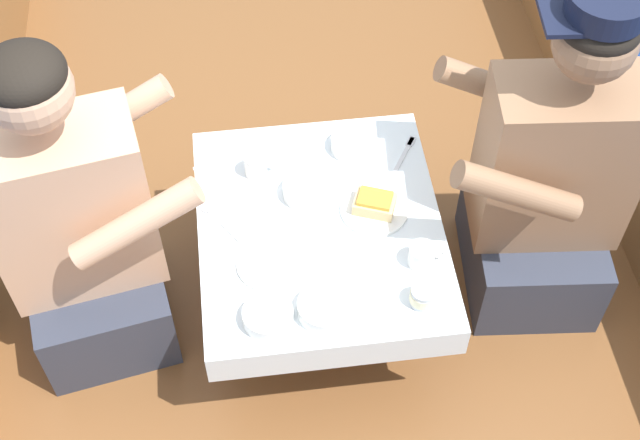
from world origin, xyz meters
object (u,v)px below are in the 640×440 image
coffee_cup_port (422,255)px  tin_can (423,296)px  person_starboard (548,184)px  sandwich (375,203)px  person_port (81,232)px  coffee_cup_starboard (256,165)px

coffee_cup_port → tin_can: size_ratio=1.44×
person_starboard → sandwich: bearing=4.7°
sandwich → tin_can: (0.07, -0.30, -0.00)m
person_port → person_starboard: size_ratio=0.97×
sandwich → person_port: bearing=-179.7°
person_port → sandwich: size_ratio=8.00×
person_port → sandwich: 0.78m
sandwich → coffee_cup_port: coffee_cup_port is taller
person_starboard → coffee_cup_starboard: size_ratio=11.83×
coffee_cup_port → coffee_cup_starboard: size_ratio=1.08×
sandwich → coffee_cup_port: bearing=-63.1°
coffee_cup_starboard → tin_can: (0.38, -0.48, -0.01)m
person_port → sandwich: bearing=-9.9°
coffee_cup_starboard → tin_can: bearing=-51.7°
coffee_cup_port → sandwich: bearing=116.9°
person_starboard → coffee_cup_port: bearing=30.4°
person_port → coffee_cup_port: (0.87, -0.18, -0.01)m
coffee_cup_starboard → sandwich: bearing=-29.6°
person_starboard → coffee_cup_port: person_starboard is taller
person_port → person_starboard: person_starboard is taller
person_port → person_starboard: (1.25, -0.00, 0.01)m
coffee_cup_port → person_starboard: bearing=25.2°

